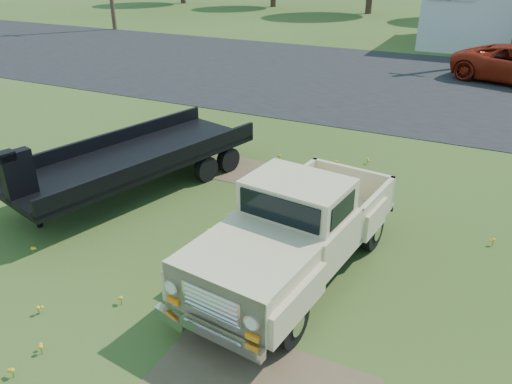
# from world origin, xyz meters

# --- Properties ---
(ground) EXTENTS (140.00, 140.00, 0.00)m
(ground) POSITION_xyz_m (0.00, 0.00, 0.00)
(ground) COLOR #2E4315
(ground) RESTS_ON ground
(asphalt_lot) EXTENTS (90.00, 14.00, 0.02)m
(asphalt_lot) POSITION_xyz_m (0.00, 15.00, 0.00)
(asphalt_lot) COLOR black
(asphalt_lot) RESTS_ON ground
(dirt_patch_b) EXTENTS (2.20, 1.60, 0.01)m
(dirt_patch_b) POSITION_xyz_m (-2.00, 3.50, 0.00)
(dirt_patch_b) COLOR brown
(dirt_patch_b) RESTS_ON ground
(vintage_pickup_truck) EXTENTS (2.67, 5.42, 1.89)m
(vintage_pickup_truck) POSITION_xyz_m (0.95, -0.22, 0.94)
(vintage_pickup_truck) COLOR tan
(vintage_pickup_truck) RESTS_ON ground
(flatbed_trailer) EXTENTS (3.93, 7.06, 1.83)m
(flatbed_trailer) POSITION_xyz_m (-3.90, 1.43, 0.92)
(flatbed_trailer) COLOR black
(flatbed_trailer) RESTS_ON ground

